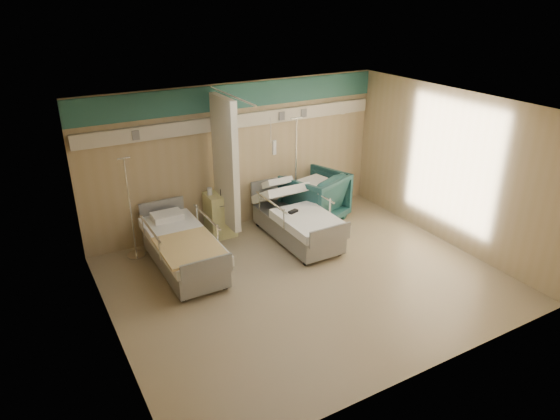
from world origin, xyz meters
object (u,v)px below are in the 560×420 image
object	(u,v)px
iv_stand_right	(295,198)
visitor_armchair	(315,197)
bed_left	(184,253)
iv_stand_left	(134,237)
bedside_cabinet	(220,214)
bed_right	(297,225)

from	to	relation	value
iv_stand_right	visitor_armchair	bearing A→B (deg)	-45.13
bed_left	visitor_armchair	size ratio (longest dim) A/B	1.95
visitor_armchair	iv_stand_left	size ratio (longest dim) A/B	0.61
bedside_cabinet	iv_stand_right	xyz separation A→B (m)	(1.65, -0.02, 0.00)
bed_right	iv_stand_left	distance (m)	2.93
bedside_cabinet	iv_stand_left	distance (m)	1.64
visitor_armchair	iv_stand_left	bearing A→B (deg)	-24.52
bed_left	visitor_armchair	xyz separation A→B (m)	(2.98, 0.60, 0.19)
bed_left	iv_stand_right	bearing A→B (deg)	18.09
bed_right	iv_stand_left	world-z (taller)	iv_stand_left
bed_right	bed_left	size ratio (longest dim) A/B	1.00
visitor_armchair	iv_stand_left	xyz separation A→B (m)	(-3.57, 0.27, -0.13)
bed_right	iv_stand_left	size ratio (longest dim) A/B	1.18
visitor_armchair	bed_left	bearing A→B (deg)	-8.76
bedside_cabinet	bed_right	bearing A→B (deg)	-38.05
bed_left	iv_stand_right	xyz separation A→B (m)	(2.70, 0.88, 0.11)
bedside_cabinet	iv_stand_left	world-z (taller)	iv_stand_left
bed_right	iv_stand_right	distance (m)	1.02
iv_stand_right	iv_stand_left	bearing A→B (deg)	-179.86
bed_left	visitor_armchair	distance (m)	3.05
bed_right	visitor_armchair	world-z (taller)	visitor_armchair
bed_left	bedside_cabinet	size ratio (longest dim) A/B	2.54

